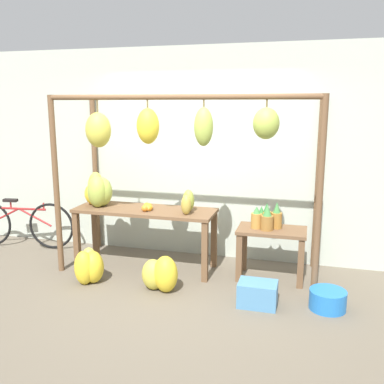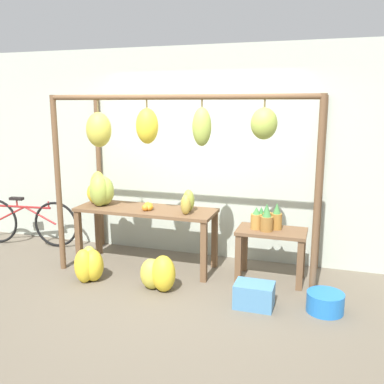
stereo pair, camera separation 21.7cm
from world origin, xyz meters
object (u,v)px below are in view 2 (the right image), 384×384
(pineapple_cluster, at_px, (266,219))
(parked_bicycle, at_px, (26,222))
(banana_pile_on_table, at_px, (100,191))
(papaya_pile, at_px, (187,202))
(fruit_crate_white, at_px, (254,295))
(banana_pile_ground_right, at_px, (158,274))
(blue_bucket, at_px, (325,302))
(orange_pile, at_px, (148,207))
(banana_pile_ground_left, at_px, (89,265))

(pineapple_cluster, height_order, parked_bicycle, pineapple_cluster)
(banana_pile_on_table, height_order, papaya_pile, banana_pile_on_table)
(parked_bicycle, bearing_deg, fruit_crate_white, -14.76)
(banana_pile_ground_right, bearing_deg, banana_pile_on_table, 149.46)
(fruit_crate_white, bearing_deg, banana_pile_ground_right, 176.26)
(fruit_crate_white, bearing_deg, parked_bicycle, 165.24)
(fruit_crate_white, relative_size, blue_bucket, 1.07)
(orange_pile, relative_size, pineapple_cluster, 0.55)
(banana_pile_on_table, relative_size, orange_pile, 2.31)
(banana_pile_ground_right, xyz_separation_m, blue_bucket, (1.80, 0.04, -0.09))
(orange_pile, relative_size, blue_bucket, 0.52)
(orange_pile, relative_size, banana_pile_ground_left, 0.46)
(pineapple_cluster, bearing_deg, papaya_pile, -174.01)
(banana_pile_on_table, distance_m, orange_pile, 0.72)
(banana_pile_ground_right, distance_m, blue_bucket, 1.80)
(fruit_crate_white, distance_m, blue_bucket, 0.71)
(pineapple_cluster, height_order, blue_bucket, pineapple_cluster)
(pineapple_cluster, bearing_deg, blue_bucket, -42.05)
(pineapple_cluster, height_order, banana_pile_ground_right, pineapple_cluster)
(banana_pile_ground_left, relative_size, banana_pile_ground_right, 0.82)
(papaya_pile, bearing_deg, parked_bicycle, 173.90)
(blue_bucket, bearing_deg, banana_pile_ground_left, -179.02)
(pineapple_cluster, xyz_separation_m, papaya_pile, (-0.93, -0.10, 0.16))
(banana_pile_ground_right, height_order, papaya_pile, papaya_pile)
(parked_bicycle, bearing_deg, banana_pile_on_table, -9.81)
(banana_pile_ground_left, bearing_deg, banana_pile_ground_right, 0.40)
(banana_pile_on_table, bearing_deg, pineapple_cluster, 1.67)
(banana_pile_ground_left, bearing_deg, banana_pile_on_table, 104.86)
(blue_bucket, bearing_deg, parked_bicycle, 169.02)
(pineapple_cluster, distance_m, banana_pile_ground_right, 1.39)
(banana_pile_on_table, relative_size, banana_pile_ground_right, 0.87)
(banana_pile_ground_left, xyz_separation_m, blue_bucket, (2.69, 0.05, -0.09))
(parked_bicycle, bearing_deg, blue_bucket, -10.98)
(banana_pile_on_table, relative_size, parked_bicycle, 0.28)
(banana_pile_on_table, height_order, banana_pile_ground_right, banana_pile_on_table)
(banana_pile_on_table, distance_m, pineapple_cluster, 2.15)
(banana_pile_ground_right, distance_m, fruit_crate_white, 1.10)
(fruit_crate_white, bearing_deg, blue_bucket, 9.01)
(orange_pile, xyz_separation_m, parked_bicycle, (-2.11, 0.31, -0.46))
(orange_pile, relative_size, fruit_crate_white, 0.49)
(orange_pile, bearing_deg, fruit_crate_white, -23.60)
(blue_bucket, xyz_separation_m, papaya_pile, (-1.65, 0.55, 0.80))
(banana_pile_ground_left, distance_m, blue_bucket, 2.69)
(blue_bucket, height_order, parked_bicycle, parked_bicycle)
(banana_pile_ground_right, relative_size, parked_bicycle, 0.32)
(banana_pile_on_table, xyz_separation_m, banana_pile_ground_right, (1.06, -0.62, -0.76))
(banana_pile_ground_left, bearing_deg, parked_bicycle, 151.05)
(pineapple_cluster, relative_size, blue_bucket, 0.96)
(orange_pile, height_order, blue_bucket, orange_pile)
(orange_pile, height_order, banana_pile_ground_left, orange_pile)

